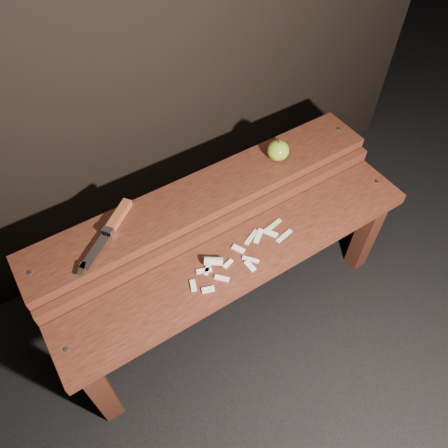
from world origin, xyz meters
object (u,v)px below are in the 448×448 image
bench_front_tier (245,268)px  bench_rear_tier (207,210)px  apple (278,150)px  knife (113,224)px

bench_front_tier → bench_rear_tier: bearing=90.0°
bench_rear_tier → apple: size_ratio=15.07×
bench_rear_tier → knife: knife is taller
bench_rear_tier → knife: bearing=174.3°
knife → bench_rear_tier: bearing=-5.7°
bench_front_tier → knife: 0.43m
bench_rear_tier → apple: bearing=0.9°
apple → knife: apple is taller
bench_front_tier → bench_rear_tier: bench_rear_tier is taller
bench_rear_tier → apple: apple is taller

